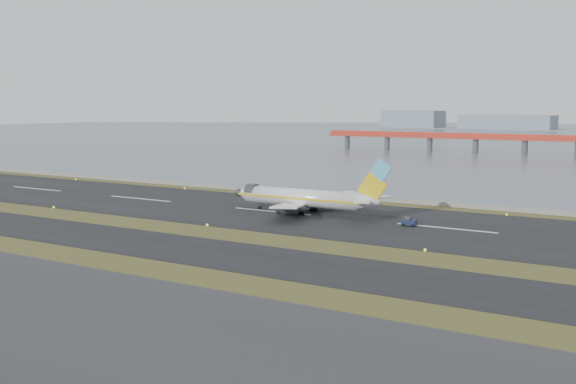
# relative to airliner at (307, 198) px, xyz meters

# --- Properties ---
(ground) EXTENTS (1000.00, 1000.00, 0.00)m
(ground) POSITION_rel_airliner_xyz_m (-8.21, -31.28, -3.46)
(ground) COLOR #344317
(ground) RESTS_ON ground
(taxiway_strip) EXTENTS (1000.00, 18.00, 0.10)m
(taxiway_strip) POSITION_rel_airliner_xyz_m (-8.21, -43.28, -3.41)
(taxiway_strip) COLOR black
(taxiway_strip) RESTS_ON ground
(runway_strip) EXTENTS (1000.00, 45.00, 0.10)m
(runway_strip) POSITION_rel_airliner_xyz_m (-8.21, -1.28, -3.41)
(runway_strip) COLOR black
(runway_strip) RESTS_ON ground
(seawall) EXTENTS (1000.00, 2.50, 1.00)m
(seawall) POSITION_rel_airliner_xyz_m (-8.21, 28.72, -2.96)
(seawall) COLOR gray
(seawall) RESTS_ON ground
(airliner) EXTENTS (38.52, 32.89, 12.80)m
(airliner) POSITION_rel_airliner_xyz_m (0.00, 0.00, 0.00)
(airliner) COLOR white
(airliner) RESTS_ON ground
(pushback_tug) EXTENTS (2.93, 1.92, 1.78)m
(pushback_tug) POSITION_rel_airliner_xyz_m (24.84, -2.81, -2.60)
(pushback_tug) COLOR #161E3D
(pushback_tug) RESTS_ON ground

